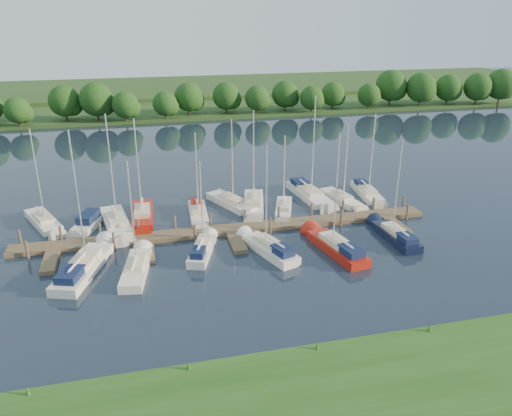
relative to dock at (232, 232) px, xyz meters
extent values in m
plane|color=black|center=(0.00, -7.31, -0.20)|extent=(260.00, 260.00, 0.00)
cube|color=#214D16|center=(0.00, -23.31, 0.05)|extent=(90.00, 10.00, 0.50)
cube|color=brown|center=(0.00, 0.69, 0.00)|extent=(40.00, 2.00, 0.40)
cube|color=brown|center=(-16.00, -2.31, 0.00)|extent=(1.20, 4.00, 0.40)
cube|color=brown|center=(-8.00, -2.31, 0.00)|extent=(1.20, 4.00, 0.40)
cube|color=brown|center=(0.00, -2.31, 0.00)|extent=(1.20, 4.00, 0.40)
cube|color=brown|center=(8.00, -2.31, 0.00)|extent=(1.20, 4.00, 0.40)
cube|color=brown|center=(16.00, -2.31, 0.00)|extent=(1.20, 4.00, 0.40)
cylinder|color=#473D33|center=(-19.00, 1.99, 0.40)|extent=(0.24, 0.24, 2.00)
cylinder|color=#473D33|center=(-15.55, 1.99, 0.40)|extent=(0.24, 0.24, 2.00)
cylinder|color=#473D33|center=(-12.09, 1.99, 0.40)|extent=(0.24, 0.24, 2.00)
cylinder|color=#473D33|center=(-8.64, 1.99, 0.40)|extent=(0.24, 0.24, 2.00)
cylinder|color=#473D33|center=(-5.18, 1.99, 0.40)|extent=(0.24, 0.24, 2.00)
cylinder|color=#473D33|center=(-1.73, 1.99, 0.40)|extent=(0.24, 0.24, 2.00)
cylinder|color=#473D33|center=(1.73, 1.99, 0.40)|extent=(0.24, 0.24, 2.00)
cylinder|color=#473D33|center=(5.18, 1.99, 0.40)|extent=(0.24, 0.24, 2.00)
cylinder|color=#473D33|center=(8.64, 1.99, 0.40)|extent=(0.24, 0.24, 2.00)
cylinder|color=#473D33|center=(12.09, 1.99, 0.40)|extent=(0.24, 0.24, 2.00)
cylinder|color=#473D33|center=(15.55, 1.99, 0.40)|extent=(0.24, 0.24, 2.00)
cylinder|color=#473D33|center=(19.00, 1.99, 0.40)|extent=(0.24, 0.24, 2.00)
cylinder|color=#473D33|center=(-18.00, -0.61, 0.40)|extent=(0.24, 0.24, 2.00)
cylinder|color=#473D33|center=(-10.80, -0.61, 0.40)|extent=(0.24, 0.24, 2.00)
cylinder|color=#473D33|center=(-3.60, -0.61, 0.40)|extent=(0.24, 0.24, 2.00)
cylinder|color=#473D33|center=(3.60, -0.61, 0.40)|extent=(0.24, 0.24, 2.00)
cylinder|color=#473D33|center=(10.80, -0.61, 0.40)|extent=(0.24, 0.24, 2.00)
cylinder|color=#473D33|center=(18.00, -0.61, 0.40)|extent=(0.24, 0.24, 2.00)
cube|color=#23451A|center=(0.00, 67.69, 0.10)|extent=(180.00, 30.00, 0.60)
cube|color=#335123|center=(0.00, 92.69, 0.50)|extent=(220.00, 40.00, 1.40)
cylinder|color=#38281C|center=(-26.70, 55.35, 1.17)|extent=(0.36, 0.36, 2.75)
sphere|color=#10390F|center=(-26.70, 55.35, 4.53)|extent=(6.41, 6.41, 6.41)
sphere|color=#10390F|center=(-25.33, 55.55, 3.62)|extent=(4.58, 4.58, 4.58)
cylinder|color=#38281C|center=(-22.32, 54.78, 0.86)|extent=(0.36, 0.36, 2.12)
sphere|color=#10390F|center=(-22.32, 54.78, 3.45)|extent=(4.94, 4.94, 4.94)
sphere|color=#10390F|center=(-21.26, 54.98, 2.74)|extent=(3.53, 3.53, 3.53)
cylinder|color=#38281C|center=(-14.47, 55.43, 0.88)|extent=(0.36, 0.36, 2.17)
sphere|color=#10390F|center=(-14.47, 55.43, 3.53)|extent=(5.06, 5.06, 5.06)
sphere|color=#10390F|center=(-13.39, 55.63, 2.81)|extent=(3.61, 3.61, 3.61)
cylinder|color=#38281C|center=(-10.12, 52.74, 1.17)|extent=(0.36, 0.36, 2.73)
sphere|color=#10390F|center=(-10.12, 52.74, 4.51)|extent=(6.38, 6.38, 6.38)
sphere|color=#10390F|center=(-8.75, 52.94, 3.60)|extent=(4.56, 4.56, 4.56)
cylinder|color=#38281C|center=(-2.11, 54.81, 1.11)|extent=(0.36, 0.36, 2.62)
sphere|color=#10390F|center=(-2.11, 54.81, 4.31)|extent=(6.11, 6.11, 6.11)
sphere|color=#10390F|center=(-0.80, 55.01, 3.44)|extent=(4.37, 4.37, 4.37)
cylinder|color=#38281C|center=(3.13, 55.61, 0.93)|extent=(0.36, 0.36, 2.27)
sphere|color=#10390F|center=(3.13, 55.61, 3.71)|extent=(5.29, 5.29, 5.29)
sphere|color=#10390F|center=(4.26, 55.81, 2.95)|extent=(3.78, 3.78, 3.78)
cylinder|color=#38281C|center=(8.06, 53.23, 1.15)|extent=(0.36, 0.36, 2.71)
sphere|color=#10390F|center=(8.06, 53.23, 4.46)|extent=(6.32, 6.32, 6.32)
sphere|color=#10390F|center=(9.41, 53.43, 3.56)|extent=(4.51, 4.51, 4.51)
cylinder|color=#38281C|center=(14.64, 52.73, 0.91)|extent=(0.36, 0.36, 2.21)
sphere|color=#10390F|center=(14.64, 52.73, 3.61)|extent=(5.16, 5.16, 5.16)
sphere|color=#10390F|center=(15.75, 52.93, 2.87)|extent=(3.69, 3.69, 3.69)
cylinder|color=#38281C|center=(22.23, 54.45, 1.17)|extent=(0.36, 0.36, 2.74)
sphere|color=#10390F|center=(22.23, 54.45, 4.52)|extent=(6.39, 6.39, 6.39)
sphere|color=#10390F|center=(23.60, 54.65, 3.61)|extent=(4.57, 4.57, 4.57)
cylinder|color=#38281C|center=(28.35, 54.27, 1.14)|extent=(0.36, 0.36, 2.69)
sphere|color=#10390F|center=(28.35, 54.27, 4.43)|extent=(6.27, 6.27, 6.27)
sphere|color=#10390F|center=(29.69, 54.47, 3.53)|extent=(4.48, 4.48, 4.48)
cylinder|color=#38281C|center=(33.46, 53.25, 1.16)|extent=(0.36, 0.36, 2.72)
sphere|color=#10390F|center=(33.46, 53.25, 4.49)|extent=(6.35, 6.35, 6.35)
sphere|color=#10390F|center=(34.82, 53.45, 3.58)|extent=(4.54, 4.54, 4.54)
cylinder|color=#38281C|center=(40.37, 54.15, 0.90)|extent=(0.36, 0.36, 2.21)
sphere|color=#10390F|center=(40.37, 54.15, 3.61)|extent=(5.16, 5.16, 5.16)
sphere|color=#10390F|center=(41.47, 54.35, 2.87)|extent=(3.68, 3.68, 3.68)
cylinder|color=#38281C|center=(44.70, 52.90, 0.81)|extent=(0.36, 0.36, 2.03)
sphere|color=#10390F|center=(44.70, 52.90, 3.29)|extent=(4.73, 4.73, 4.73)
sphere|color=#10390F|center=(45.71, 53.10, 2.62)|extent=(3.38, 3.38, 3.38)
cylinder|color=#38281C|center=(52.37, 53.32, 1.05)|extent=(0.36, 0.36, 2.50)
sphere|color=#10390F|center=(52.37, 53.32, 4.10)|extent=(5.83, 5.83, 5.83)
sphere|color=#10390F|center=(53.62, 53.52, 3.27)|extent=(4.16, 4.16, 4.16)
cylinder|color=#38281C|center=(57.45, 52.88, 1.07)|extent=(0.36, 0.36, 2.54)
sphere|color=#10390F|center=(57.45, 52.88, 4.17)|extent=(5.92, 5.92, 5.92)
sphere|color=#10390F|center=(58.72, 53.08, 3.33)|extent=(4.23, 4.23, 4.23)
cylinder|color=#38281C|center=(65.03, 56.44, 1.00)|extent=(0.36, 0.36, 2.40)
sphere|color=#10390F|center=(65.03, 56.44, 3.94)|extent=(5.60, 5.60, 5.60)
sphere|color=#10390F|center=(66.23, 56.64, 3.14)|extent=(4.00, 4.00, 4.00)
cylinder|color=#38281C|center=(69.63, 55.74, 1.18)|extent=(0.36, 0.36, 2.76)
sphere|color=#10390F|center=(69.63, 55.74, 4.56)|extent=(6.45, 6.45, 6.45)
sphere|color=#10390F|center=(71.02, 55.94, 3.64)|extent=(4.60, 4.60, 4.60)
cube|color=white|center=(-17.79, 6.86, -0.05)|extent=(4.49, 6.91, 1.05)
cone|color=white|center=(-16.40, 3.79, -0.05)|extent=(1.83, 2.53, 0.94)
cube|color=beige|center=(-17.65, 6.55, 0.61)|extent=(2.53, 3.34, 0.48)
cylinder|color=silver|center=(-17.51, 6.24, 5.01)|extent=(0.12, 0.12, 9.08)
cylinder|color=silver|center=(-18.06, 7.47, 0.99)|extent=(1.34, 2.80, 0.10)
cylinder|color=white|center=(-18.06, 7.47, 0.99)|extent=(1.29, 2.53, 0.20)
cube|color=white|center=(-13.31, 5.26, -0.05)|extent=(3.34, 5.54, 1.00)
cone|color=white|center=(-14.16, 2.77, -0.05)|extent=(1.33, 1.77, 0.87)
cube|color=#121E40|center=(-13.31, 5.26, 0.75)|extent=(2.25, 3.19, 0.90)
cube|color=white|center=(-10.73, 4.85, -0.05)|extent=(3.44, 8.08, 1.04)
cone|color=white|center=(-10.09, 0.99, -0.05)|extent=(1.53, 2.88, 1.10)
cube|color=beige|center=(-10.67, 4.46, 0.61)|extent=(2.20, 3.74, 0.47)
cylinder|color=silver|center=(-10.60, 4.07, 5.74)|extent=(0.12, 0.12, 10.56)
cylinder|color=silver|center=(-10.86, 5.62, 0.98)|extent=(0.68, 3.49, 0.10)
cylinder|color=white|center=(-10.86, 5.62, 0.98)|extent=(0.71, 3.12, 0.20)
cube|color=#9E1B0E|center=(-8.13, 5.98, -0.05)|extent=(2.32, 7.25, 1.26)
cone|color=#9E1B0E|center=(-8.29, 2.40, -0.05)|extent=(1.11, 2.55, 1.00)
cube|color=beige|center=(-8.14, 5.62, 0.77)|extent=(1.65, 3.29, 0.57)
cylinder|color=silver|center=(-8.16, 5.26, 5.44)|extent=(0.12, 0.12, 9.67)
cylinder|color=silver|center=(-8.10, 6.69, 1.23)|extent=(0.24, 3.23, 0.10)
cylinder|color=white|center=(-8.10, 6.69, 1.23)|extent=(0.33, 2.87, 0.20)
cube|color=white|center=(-2.54, 5.26, -0.05)|extent=(2.04, 6.21, 1.00)
cone|color=white|center=(-2.70, 2.20, -0.05)|extent=(0.97, 2.19, 0.86)
cube|color=beige|center=(-2.55, 4.96, 0.58)|extent=(1.43, 2.82, 0.46)
cube|color=maroon|center=(-2.45, 6.98, 0.67)|extent=(1.30, 1.90, 0.50)
cylinder|color=silver|center=(-2.57, 4.65, 4.58)|extent=(0.12, 0.12, 8.28)
cylinder|color=silver|center=(-2.50, 5.88, 0.94)|extent=(0.24, 2.76, 0.10)
cylinder|color=white|center=(-2.50, 5.88, 0.94)|extent=(0.33, 2.46, 0.20)
cube|color=white|center=(1.20, 7.57, -0.05)|extent=(4.40, 6.73, 1.14)
cone|color=white|center=(2.57, 4.59, -0.05)|extent=(1.79, 2.47, 0.92)
cube|color=beige|center=(1.34, 7.28, 0.68)|extent=(2.48, 3.26, 0.52)
cylinder|color=silver|center=(1.47, 6.98, 4.95)|extent=(0.12, 0.12, 8.85)
cylinder|color=silver|center=(0.93, 8.17, 1.09)|extent=(1.32, 2.73, 0.10)
cylinder|color=white|center=(0.93, 8.17, 1.09)|extent=(1.27, 2.47, 0.20)
cube|color=white|center=(3.62, 6.30, -0.05)|extent=(3.70, 7.55, 1.26)
cone|color=white|center=(2.76, 2.77, -0.05)|extent=(1.59, 2.71, 1.02)
cube|color=beige|center=(3.53, 5.94, 0.77)|extent=(2.26, 3.54, 0.57)
cylinder|color=silver|center=(3.45, 5.59, 5.51)|extent=(0.12, 0.12, 9.81)
cylinder|color=silver|center=(3.79, 7.00, 1.23)|extent=(0.87, 3.20, 0.10)
cylinder|color=white|center=(3.79, 7.00, 1.23)|extent=(0.89, 2.87, 0.20)
cube|color=white|center=(6.46, 4.51, -0.05)|extent=(3.36, 5.91, 0.96)
cone|color=white|center=(5.53, 1.81, -0.05)|extent=(1.40, 2.15, 0.80)
cube|color=beige|center=(6.37, 4.24, 0.54)|extent=(1.96, 2.81, 0.43)
cylinder|color=silver|center=(6.27, 3.97, 4.25)|extent=(0.12, 0.12, 7.69)
cylinder|color=silver|center=(6.64, 5.05, 0.89)|extent=(0.93, 2.46, 0.10)
cylinder|color=white|center=(6.64, 5.05, 0.89)|extent=(0.93, 2.22, 0.20)
cube|color=white|center=(10.45, 8.04, -0.05)|extent=(3.06, 8.21, 1.14)
cone|color=white|center=(10.86, 4.05, -0.05)|extent=(1.41, 2.91, 1.12)
cube|color=beige|center=(10.49, 7.64, 0.68)|extent=(2.05, 3.77, 0.52)
cube|color=#121E40|center=(10.21, 10.27, 0.79)|extent=(1.81, 2.56, 0.57)
cylinder|color=silver|center=(10.53, 7.24, 5.94)|extent=(0.12, 0.12, 10.83)
cylinder|color=silver|center=(10.36, 8.83, 1.10)|extent=(0.47, 3.60, 0.10)
cylinder|color=white|center=(10.36, 8.83, 1.10)|extent=(0.53, 3.21, 0.20)
cube|color=white|center=(13.48, 5.91, -0.05)|extent=(2.82, 6.39, 0.96)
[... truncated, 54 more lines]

